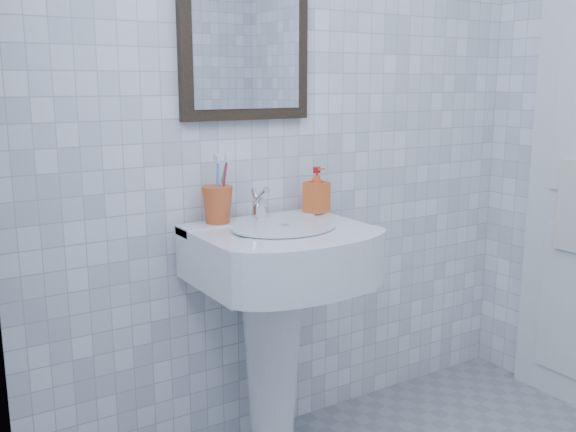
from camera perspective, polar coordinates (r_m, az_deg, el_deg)
wall_back at (r=2.46m, az=0.99°, el=8.96°), size 2.20×0.02×2.50m
wall_left at (r=0.90m, az=-15.84°, el=3.68°), size 0.02×2.40×2.50m
washbasin at (r=2.28m, az=-1.12°, el=-7.86°), size 0.58×0.43×0.90m
faucet at (r=2.28m, az=-2.55°, el=0.90°), size 0.05×0.11×0.12m
toothbrush_cup at (r=2.23m, az=-6.28°, el=1.01°), size 0.12×0.12×0.13m
soap_dispenser at (r=2.41m, az=2.56°, el=2.36°), size 0.09×0.09×0.17m
wall_mirror at (r=2.32m, az=-3.80°, el=16.18°), size 0.50×0.04×0.62m
hand_towel at (r=2.89m, az=24.25°, el=0.76°), size 0.03×0.16×0.38m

